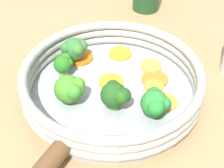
% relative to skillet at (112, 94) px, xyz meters
% --- Properties ---
extents(ground_plane, '(4.00, 4.00, 0.00)m').
position_rel_skillet_xyz_m(ground_plane, '(0.00, 0.00, -0.01)').
color(ground_plane, '#9A774E').
extents(skillet, '(0.27, 0.27, 0.01)m').
position_rel_skillet_xyz_m(skillet, '(0.00, 0.00, 0.00)').
color(skillet, '#939699').
rests_on(skillet, ground_plane).
extents(skillet_rim_wall, '(0.29, 0.29, 0.05)m').
position_rel_skillet_xyz_m(skillet_rim_wall, '(0.00, 0.00, 0.03)').
color(skillet_rim_wall, '#9A9D93').
rests_on(skillet_rim_wall, skillet).
extents(skillet_rivet_left, '(0.01, 0.01, 0.01)m').
position_rel_skillet_xyz_m(skillet_rivet_left, '(-0.09, -0.10, 0.01)').
color(skillet_rivet_left, gray).
rests_on(skillet_rivet_left, skillet).
extents(skillet_rivet_right, '(0.01, 0.01, 0.01)m').
position_rel_skillet_xyz_m(skillet_rivet_right, '(-0.04, -0.12, 0.01)').
color(skillet_rivet_right, '#90979D').
rests_on(skillet_rivet_right, skillet).
extents(carrot_slice_0, '(0.05, 0.05, 0.00)m').
position_rel_skillet_xyz_m(carrot_slice_0, '(-0.00, 0.02, 0.01)').
color(carrot_slice_0, orange).
rests_on(carrot_slice_0, skillet).
extents(carrot_slice_1, '(0.03, 0.03, 0.00)m').
position_rel_skillet_xyz_m(carrot_slice_1, '(-0.00, 0.00, 0.01)').
color(carrot_slice_1, orange).
rests_on(carrot_slice_1, skillet).
extents(carrot_slice_2, '(0.04, 0.04, 0.00)m').
position_rel_skillet_xyz_m(carrot_slice_2, '(0.02, 0.10, 0.01)').
color(carrot_slice_2, orange).
rests_on(carrot_slice_2, skillet).
extents(carrot_slice_3, '(0.04, 0.04, 0.00)m').
position_rel_skillet_xyz_m(carrot_slice_3, '(0.07, 0.01, 0.01)').
color(carrot_slice_3, orange).
rests_on(carrot_slice_3, skillet).
extents(carrot_slice_4, '(0.06, 0.06, 0.00)m').
position_rel_skillet_xyz_m(carrot_slice_4, '(0.07, 0.02, 0.01)').
color(carrot_slice_4, orange).
rests_on(carrot_slice_4, skillet).
extents(carrot_slice_5, '(0.04, 0.04, 0.00)m').
position_rel_skillet_xyz_m(carrot_slice_5, '(0.08, -0.03, 0.01)').
color(carrot_slice_5, orange).
rests_on(carrot_slice_5, skillet).
extents(carrot_slice_6, '(0.06, 0.06, 0.00)m').
position_rel_skillet_xyz_m(carrot_slice_6, '(-0.05, 0.09, 0.01)').
color(carrot_slice_6, orange).
rests_on(carrot_slice_6, skillet).
extents(carrot_slice_7, '(0.05, 0.05, 0.00)m').
position_rel_skillet_xyz_m(carrot_slice_7, '(0.07, 0.06, 0.01)').
color(carrot_slice_7, '#F99B3B').
rests_on(carrot_slice_7, skillet).
extents(broccoli_floret_0, '(0.03, 0.03, 0.04)m').
position_rel_skillet_xyz_m(broccoli_floret_0, '(-0.08, 0.05, 0.03)').
color(broccoli_floret_0, '#7E9951').
rests_on(broccoli_floret_0, skillet).
extents(broccoli_floret_1, '(0.04, 0.05, 0.05)m').
position_rel_skillet_xyz_m(broccoli_floret_1, '(0.01, -0.04, 0.04)').
color(broccoli_floret_1, '#619151').
rests_on(broccoli_floret_1, skillet).
extents(broccoli_floret_2, '(0.05, 0.04, 0.05)m').
position_rel_skillet_xyz_m(broccoli_floret_2, '(-0.06, 0.08, 0.04)').
color(broccoli_floret_2, '#779C4E').
rests_on(broccoli_floret_2, skillet).
extents(broccoli_floret_3, '(0.05, 0.05, 0.05)m').
position_rel_skillet_xyz_m(broccoli_floret_3, '(-0.06, -0.02, 0.03)').
color(broccoli_floret_3, '#82A76E').
rests_on(broccoli_floret_3, skillet).
extents(broccoli_floret_4, '(0.04, 0.05, 0.05)m').
position_rel_skillet_xyz_m(broccoli_floret_4, '(0.06, -0.06, 0.03)').
color(broccoli_floret_4, '#74A258').
rests_on(broccoli_floret_4, skillet).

